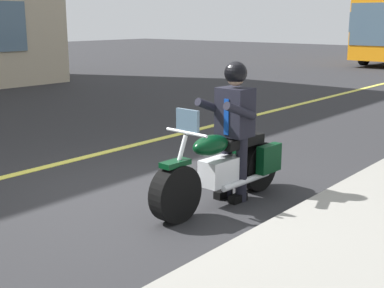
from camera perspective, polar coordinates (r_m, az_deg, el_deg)
ground_plane at (r=6.85m, az=-6.53°, el=-5.62°), size 80.00×80.00×0.00m
lane_center_stripe at (r=8.36m, az=-16.01°, el=-2.51°), size 60.00×0.16×0.01m
motorcycle_main at (r=6.44m, az=3.49°, el=-2.60°), size 2.22×0.65×1.26m
rider_main at (r=6.45m, az=4.61°, el=2.74°), size 0.64×0.56×1.74m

